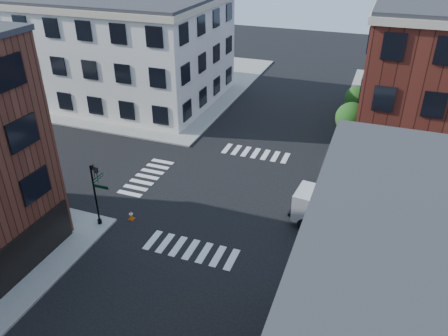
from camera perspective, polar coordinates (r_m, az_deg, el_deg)
name	(u,v)px	position (r m, az deg, el deg)	size (l,w,h in m)	color
ground	(229,193)	(33.03, 0.65, -3.29)	(120.00, 120.00, 0.00)	black
sidewalk_nw	(131,80)	(58.85, -12.00, 11.14)	(30.00, 30.00, 0.15)	gray
building_nw	(119,49)	(52.31, -13.59, 14.92)	(22.00, 16.00, 11.00)	silver
tree_near	(352,120)	(39.08, 16.34, 6.09)	(2.69, 2.69, 4.49)	black
tree_far	(358,100)	(44.79, 17.09, 8.54)	(2.43, 2.43, 4.07)	black
signal_pole	(96,188)	(29.37, -16.34, -2.57)	(1.29, 1.24, 4.60)	black
box_truck	(357,211)	(29.13, 16.94, -5.37)	(7.93, 3.07, 3.52)	white
traffic_cone	(131,215)	(30.75, -12.04, -6.05)	(0.37, 0.37, 0.67)	#CD5509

